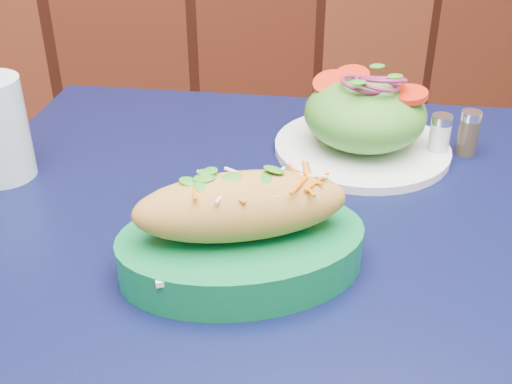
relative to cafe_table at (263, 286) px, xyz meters
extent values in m
cube|color=black|center=(0.00, 0.00, 0.07)|extent=(1.06, 1.06, 0.03)
cylinder|color=black|center=(-0.17, 0.44, -0.30)|extent=(0.04, 0.04, 0.72)
cylinder|color=black|center=(0.44, 0.17, -0.30)|extent=(0.04, 0.04, 0.72)
cylinder|color=white|center=(0.54, 0.21, -0.43)|extent=(0.03, 0.03, 0.47)
cube|color=white|center=(-0.04, -0.07, 0.13)|extent=(0.19, 0.11, 0.01)
ellipsoid|color=gold|center=(-0.04, -0.07, 0.16)|extent=(0.22, 0.10, 0.07)
cylinder|color=white|center=(0.19, 0.14, 0.09)|extent=(0.25, 0.25, 0.01)
ellipsoid|color=#4C992D|center=(0.19, 0.14, 0.15)|extent=(0.17, 0.17, 0.09)
cylinder|color=red|center=(0.23, 0.11, 0.19)|extent=(0.05, 0.05, 0.01)
cylinder|color=red|center=(0.15, 0.18, 0.19)|extent=(0.05, 0.05, 0.01)
cylinder|color=red|center=(0.19, 0.20, 0.19)|extent=(0.05, 0.05, 0.01)
torus|color=#8C1E51|center=(0.19, 0.14, 0.20)|extent=(0.06, 0.06, 0.01)
torus|color=#8C1E51|center=(0.19, 0.14, 0.20)|extent=(0.06, 0.06, 0.01)
torus|color=#8C1E51|center=(0.19, 0.14, 0.20)|extent=(0.06, 0.06, 0.01)
cylinder|color=white|center=(0.28, 0.10, 0.11)|extent=(0.03, 0.03, 0.05)
cylinder|color=silver|center=(0.28, 0.10, 0.15)|extent=(0.03, 0.03, 0.01)
cylinder|color=#3F3326|center=(0.33, 0.10, 0.11)|extent=(0.03, 0.03, 0.05)
cylinder|color=silver|center=(0.33, 0.10, 0.15)|extent=(0.03, 0.03, 0.01)
camera|label=1|loc=(-0.18, -0.59, 0.50)|focal=45.00mm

